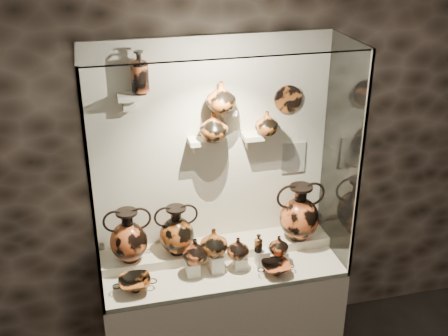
# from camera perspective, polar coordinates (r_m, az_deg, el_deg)

# --- Properties ---
(wall_back) EXTENTS (5.00, 0.02, 3.20)m
(wall_back) POSITION_cam_1_polar(r_m,az_deg,el_deg) (3.95, -1.34, 1.94)
(wall_back) COLOR black
(wall_back) RESTS_ON ground
(plinth) EXTENTS (1.70, 0.60, 0.80)m
(plinth) POSITION_cam_1_polar(r_m,az_deg,el_deg) (4.31, -0.20, -14.58)
(plinth) COLOR beige
(plinth) RESTS_ON floor
(front_tier) EXTENTS (1.68, 0.58, 0.03)m
(front_tier) POSITION_cam_1_polar(r_m,az_deg,el_deg) (4.06, -0.21, -10.06)
(front_tier) COLOR beige
(front_tier) RESTS_ON plinth
(rear_tier) EXTENTS (1.70, 0.25, 0.10)m
(rear_tier) POSITION_cam_1_polar(r_m,az_deg,el_deg) (4.18, -0.79, -8.33)
(rear_tier) COLOR beige
(rear_tier) RESTS_ON plinth
(back_panel) EXTENTS (1.70, 0.03, 1.60)m
(back_panel) POSITION_cam_1_polar(r_m,az_deg,el_deg) (3.94, -1.33, 1.91)
(back_panel) COLOR beige
(back_panel) RESTS_ON plinth
(glass_front) EXTENTS (1.70, 0.01, 1.60)m
(glass_front) POSITION_cam_1_polar(r_m,az_deg,el_deg) (3.41, 0.96, -2.01)
(glass_front) COLOR white
(glass_front) RESTS_ON plinth
(glass_left) EXTENTS (0.01, 0.60, 1.60)m
(glass_left) POSITION_cam_1_polar(r_m,az_deg,el_deg) (3.58, -13.51, -1.36)
(glass_left) COLOR white
(glass_left) RESTS_ON plinth
(glass_right) EXTENTS (0.01, 0.60, 1.60)m
(glass_right) POSITION_cam_1_polar(r_m,az_deg,el_deg) (3.93, 11.83, 1.30)
(glass_right) COLOR white
(glass_right) RESTS_ON plinth
(glass_top) EXTENTS (1.70, 0.60, 0.01)m
(glass_top) POSITION_cam_1_polar(r_m,az_deg,el_deg) (3.40, -0.25, 12.27)
(glass_top) COLOR white
(glass_top) RESTS_ON back_panel
(frame_post_left) EXTENTS (0.02, 0.02, 1.60)m
(frame_post_left) POSITION_cam_1_polar(r_m,az_deg,el_deg) (3.32, -13.26, -3.52)
(frame_post_left) COLOR gray
(frame_post_left) RESTS_ON plinth
(frame_post_right) EXTENTS (0.02, 0.02, 1.60)m
(frame_post_right) POSITION_cam_1_polar(r_m,az_deg,el_deg) (3.70, 13.62, -0.48)
(frame_post_right) COLOR gray
(frame_post_right) RESTS_ON plinth
(pedestal_a) EXTENTS (0.09, 0.09, 0.10)m
(pedestal_a) POSITION_cam_1_polar(r_m,az_deg,el_deg) (3.94, -3.19, -10.13)
(pedestal_a) COLOR white
(pedestal_a) RESTS_ON front_tier
(pedestal_b) EXTENTS (0.09, 0.09, 0.13)m
(pedestal_b) POSITION_cam_1_polar(r_m,az_deg,el_deg) (3.96, -0.75, -9.62)
(pedestal_b) COLOR white
(pedestal_b) RESTS_ON front_tier
(pedestal_c) EXTENTS (0.09, 0.09, 0.09)m
(pedestal_c) POSITION_cam_1_polar(r_m,az_deg,el_deg) (4.01, 1.65, -9.52)
(pedestal_c) COLOR white
(pedestal_c) RESTS_ON front_tier
(pedestal_d) EXTENTS (0.09, 0.09, 0.12)m
(pedestal_d) POSITION_cam_1_polar(r_m,az_deg,el_deg) (4.04, 3.87, -9.01)
(pedestal_d) COLOR white
(pedestal_d) RESTS_ON front_tier
(pedestal_e) EXTENTS (0.09, 0.09, 0.08)m
(pedestal_e) POSITION_cam_1_polar(r_m,az_deg,el_deg) (4.09, 5.75, -8.95)
(pedestal_e) COLOR white
(pedestal_e) RESTS_ON front_tier
(bracket_ul) EXTENTS (0.14, 0.12, 0.04)m
(bracket_ul) POSITION_cam_1_polar(r_m,az_deg,el_deg) (3.64, -9.66, 7.13)
(bracket_ul) COLOR beige
(bracket_ul) RESTS_ON back_panel
(bracket_ca) EXTENTS (0.14, 0.12, 0.04)m
(bracket_ca) POSITION_cam_1_polar(r_m,az_deg,el_deg) (3.82, -2.56, 2.72)
(bracket_ca) COLOR beige
(bracket_ca) RESTS_ON back_panel
(bracket_cb) EXTENTS (0.10, 0.12, 0.04)m
(bracket_cb) POSITION_cam_1_polar(r_m,az_deg,el_deg) (3.79, 0.37, 5.80)
(bracket_cb) COLOR beige
(bracket_cb) RESTS_ON back_panel
(bracket_cc) EXTENTS (0.14, 0.12, 0.04)m
(bracket_cc) POSITION_cam_1_polar(r_m,az_deg,el_deg) (3.90, 2.92, 3.23)
(bracket_cc) COLOR beige
(bracket_cc) RESTS_ON back_panel
(amphora_left) EXTENTS (0.31, 0.31, 0.39)m
(amphora_left) POSITION_cam_1_polar(r_m,az_deg,el_deg) (3.94, -9.69, -6.77)
(amphora_left) COLOR #B84D23
(amphora_left) RESTS_ON rear_tier
(amphora_mid) EXTENTS (0.30, 0.30, 0.37)m
(amphora_mid) POSITION_cam_1_polar(r_m,az_deg,el_deg) (3.98, -4.84, -6.29)
(amphora_mid) COLOR #9E4C1C
(amphora_mid) RESTS_ON rear_tier
(amphora_right) EXTENTS (0.37, 0.37, 0.44)m
(amphora_right) POSITION_cam_1_polar(r_m,az_deg,el_deg) (4.15, 7.68, -4.46)
(amphora_right) COLOR #B84D23
(amphora_right) RESTS_ON rear_tier
(jug_a) EXTENTS (0.22, 0.22, 0.18)m
(jug_a) POSITION_cam_1_polar(r_m,az_deg,el_deg) (3.86, -2.96, -8.40)
(jug_a) COLOR #B84D23
(jug_a) RESTS_ON pedestal_a
(jug_b) EXTENTS (0.24, 0.24, 0.20)m
(jug_b) POSITION_cam_1_polar(r_m,az_deg,el_deg) (3.88, -1.05, -7.52)
(jug_b) COLOR #9E4C1C
(jug_b) RESTS_ON pedestal_b
(jug_c) EXTENTS (0.20, 0.20, 0.16)m
(jug_c) POSITION_cam_1_polar(r_m,az_deg,el_deg) (3.92, 1.41, -8.14)
(jug_c) COLOR #B84D23
(jug_c) RESTS_ON pedestal_c
(jug_e) EXTENTS (0.17, 0.17, 0.14)m
(jug_e) POSITION_cam_1_polar(r_m,az_deg,el_deg) (4.01, 5.56, -7.79)
(jug_e) COLOR #B84D23
(jug_e) RESTS_ON pedestal_e
(lekythos_small) EXTENTS (0.08, 0.08, 0.16)m
(lekythos_small) POSITION_cam_1_polar(r_m,az_deg,el_deg) (3.94, 3.50, -7.54)
(lekythos_small) COLOR #9E4C1C
(lekythos_small) RESTS_ON pedestal_d
(kylix_left) EXTENTS (0.29, 0.25, 0.11)m
(kylix_left) POSITION_cam_1_polar(r_m,az_deg,el_deg) (3.83, -9.05, -11.50)
(kylix_left) COLOR #9E4C1C
(kylix_left) RESTS_ON front_tier
(kylix_right) EXTENTS (0.32, 0.30, 0.10)m
(kylix_right) POSITION_cam_1_polar(r_m,az_deg,el_deg) (3.96, 5.29, -10.03)
(kylix_right) COLOR #B84D23
(kylix_right) RESTS_ON front_tier
(lekythos_tall) EXTENTS (0.16, 0.16, 0.31)m
(lekythos_tall) POSITION_cam_1_polar(r_m,az_deg,el_deg) (3.59, -8.57, 9.79)
(lekythos_tall) COLOR #B84D23
(lekythos_tall) RESTS_ON bracket_ul
(ovoid_vase_a) EXTENTS (0.25, 0.25, 0.20)m
(ovoid_vase_a) POSITION_cam_1_polar(r_m,az_deg,el_deg) (3.75, -1.06, 4.27)
(ovoid_vase_a) COLOR #9E4C1C
(ovoid_vase_a) RESTS_ON bracket_ca
(ovoid_vase_b) EXTENTS (0.23, 0.23, 0.20)m
(ovoid_vase_b) POSITION_cam_1_polar(r_m,az_deg,el_deg) (3.69, -0.31, 7.24)
(ovoid_vase_b) COLOR #9E4C1C
(ovoid_vase_b) RESTS_ON bracket_cb
(ovoid_vase_c) EXTENTS (0.17, 0.17, 0.17)m
(ovoid_vase_c) POSITION_cam_1_polar(r_m,az_deg,el_deg) (3.86, 4.35, 4.59)
(ovoid_vase_c) COLOR #9E4C1C
(ovoid_vase_c) RESTS_ON bracket_cc
(wall_plate) EXTENTS (0.20, 0.02, 0.20)m
(wall_plate) POSITION_cam_1_polar(r_m,az_deg,el_deg) (3.95, 6.50, 6.98)
(wall_plate) COLOR #AA5321
(wall_plate) RESTS_ON back_panel
(info_placard) EXTENTS (0.18, 0.01, 0.24)m
(info_placard) POSITION_cam_1_polar(r_m,az_deg,el_deg) (4.14, 7.07, 1.06)
(info_placard) COLOR beige
(info_placard) RESTS_ON back_panel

